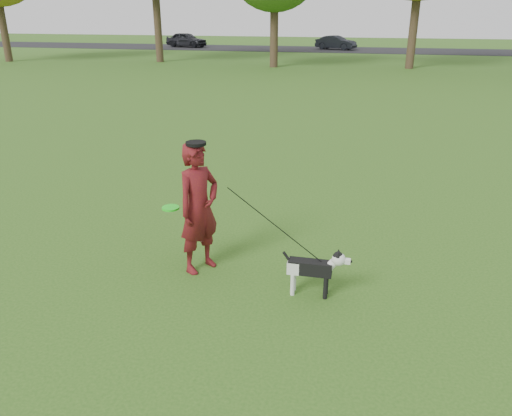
% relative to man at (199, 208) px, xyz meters
% --- Properties ---
extents(ground, '(120.00, 120.00, 0.00)m').
position_rel_man_xyz_m(ground, '(0.27, -0.44, -0.89)').
color(ground, '#285116').
rests_on(ground, ground).
extents(road, '(120.00, 7.00, 0.02)m').
position_rel_man_xyz_m(road, '(0.27, 39.56, -0.88)').
color(road, black).
rests_on(road, ground).
extents(man, '(0.69, 0.77, 1.78)m').
position_rel_man_xyz_m(man, '(0.00, 0.00, 0.00)').
color(man, '#500B1B').
rests_on(man, ground).
extents(dog, '(0.85, 0.17, 0.65)m').
position_rel_man_xyz_m(dog, '(1.60, -0.36, -0.49)').
color(dog, black).
rests_on(dog, ground).
extents(car_left, '(4.04, 2.40, 1.29)m').
position_rel_man_xyz_m(car_left, '(-14.59, 39.56, -0.22)').
color(car_left, black).
rests_on(car_left, road).
extents(car_mid, '(3.66, 2.30, 1.14)m').
position_rel_man_xyz_m(car_mid, '(-1.04, 39.56, -0.30)').
color(car_mid, black).
rests_on(car_mid, road).
extents(man_held_items, '(2.21, 0.49, 1.35)m').
position_rel_man_xyz_m(man_held_items, '(1.05, -0.20, -0.05)').
color(man_held_items, '#1EE91D').
rests_on(man_held_items, ground).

